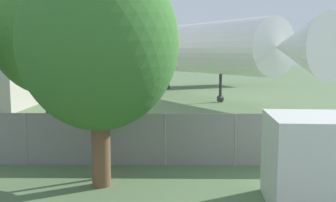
{
  "coord_description": "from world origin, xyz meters",
  "views": [
    {
      "loc": [
        2.88,
        -2.84,
        4.1
      ],
      "look_at": [
        2.6,
        14.14,
        2.0
      ],
      "focal_mm": 42.0,
      "sensor_mm": 36.0,
      "label": 1
    }
  ],
  "objects": [
    {
      "name": "tree_left_of_cabin",
      "position": [
        -2.74,
        15.01,
        5.07
      ],
      "size": [
        5.35,
        5.35,
        8.04
      ],
      "color": "brown",
      "rests_on": "ground"
    },
    {
      "name": "light_mast",
      "position": [
        0.36,
        9.51,
        5.4
      ],
      "size": [
        0.44,
        0.44,
        9.01
      ],
      "color": "#99999E",
      "rests_on": "ground"
    },
    {
      "name": "airplane",
      "position": [
        0.56,
        39.2,
        4.42
      ],
      "size": [
        31.43,
        38.64,
        13.13
      ],
      "rotation": [
        0.0,
        0.0,
        -1.0
      ],
      "color": "white",
      "rests_on": "ground"
    },
    {
      "name": "perimeter_fence",
      "position": [
        -0.0,
        11.14,
        0.96
      ],
      "size": [
        56.07,
        0.07,
        1.92
      ],
      "color": "gray",
      "rests_on": "ground"
    },
    {
      "name": "tree_behind_benches",
      "position": [
        0.63,
        8.91,
        4.37
      ],
      "size": [
        4.77,
        4.77,
        7.01
      ],
      "color": "brown",
      "rests_on": "ground"
    }
  ]
}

